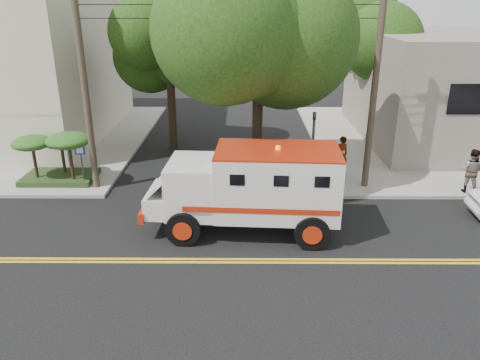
{
  "coord_description": "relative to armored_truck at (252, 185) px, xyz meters",
  "views": [
    {
      "loc": [
        0.87,
        -13.13,
        7.99
      ],
      "look_at": [
        0.77,
        3.11,
        1.6
      ],
      "focal_mm": 35.0,
      "sensor_mm": 36.0,
      "label": 1
    }
  ],
  "objects": [
    {
      "name": "utility_pole_left",
      "position": [
        -6.79,
        3.83,
        2.72
      ],
      "size": [
        0.28,
        0.28,
        9.0
      ],
      "primitive_type": "cylinder",
      "color": "#382D23",
      "rests_on": "ground"
    },
    {
      "name": "traffic_signal",
      "position": [
        2.61,
        3.43,
        0.45
      ],
      "size": [
        0.15,
        0.18,
        3.6
      ],
      "color": "#3F3F42",
      "rests_on": "ground"
    },
    {
      "name": "palm_planter",
      "position": [
        -8.63,
        4.46,
        -0.13
      ],
      "size": [
        3.52,
        2.63,
        2.36
      ],
      "color": "#1E3314",
      "rests_on": "sidewalk_nw"
    },
    {
      "name": "sidewalk_ne",
      "position": [
        12.31,
        11.33,
        -1.7
      ],
      "size": [
        17.0,
        17.0,
        0.15
      ],
      "primitive_type": "cube",
      "color": "gray",
      "rests_on": "ground"
    },
    {
      "name": "armored_truck",
      "position": [
        0.0,
        0.0,
        0.0
      ],
      "size": [
        6.99,
        3.11,
        3.12
      ],
      "rotation": [
        0.0,
        0.0,
        -0.06
      ],
      "color": "silver",
      "rests_on": "ground"
    },
    {
      "name": "tree_main",
      "position": [
        0.75,
        4.04,
        5.42
      ],
      "size": [
        6.08,
        5.7,
        9.85
      ],
      "color": "black",
      "rests_on": "ground"
    },
    {
      "name": "pedestrian_b",
      "position": [
        9.38,
        3.33,
        -0.67
      ],
      "size": [
        1.18,
        1.14,
        1.92
      ],
      "primitive_type": "imported",
      "rotation": [
        0.0,
        0.0,
        2.5
      ],
      "color": "gray",
      "rests_on": "sidewalk_ne"
    },
    {
      "name": "pedestrian_a",
      "position": [
        4.31,
        5.57,
        -0.71
      ],
      "size": [
        0.77,
        0.62,
        1.82
      ],
      "primitive_type": "imported",
      "rotation": [
        0.0,
        0.0,
        3.46
      ],
      "color": "gray",
      "rests_on": "sidewalk_ne"
    },
    {
      "name": "sidewalk_nw",
      "position": [
        -14.69,
        11.33,
        -1.7
      ],
      "size": [
        17.0,
        17.0,
        0.15
      ],
      "primitive_type": "cube",
      "color": "gray",
      "rests_on": "ground"
    },
    {
      "name": "ground",
      "position": [
        -1.19,
        -2.17,
        -1.78
      ],
      "size": [
        100.0,
        100.0,
        0.0
      ],
      "primitive_type": "plane",
      "color": "black",
      "rests_on": "ground"
    },
    {
      "name": "tree_left",
      "position": [
        -3.87,
        9.62,
        3.95
      ],
      "size": [
        4.48,
        4.2,
        7.7
      ],
      "color": "black",
      "rests_on": "ground"
    },
    {
      "name": "utility_pole_right",
      "position": [
        5.11,
        4.03,
        2.72
      ],
      "size": [
        0.28,
        0.28,
        9.0
      ],
      "primitive_type": "cylinder",
      "color": "#382D23",
      "rests_on": "ground"
    },
    {
      "name": "tree_right",
      "position": [
        7.66,
        13.6,
        4.32
      ],
      "size": [
        4.8,
        4.5,
        8.2
      ],
      "color": "black",
      "rests_on": "ground"
    },
    {
      "name": "accessibility_sign",
      "position": [
        -7.39,
        4.01,
        -0.41
      ],
      "size": [
        0.45,
        0.1,
        2.02
      ],
      "color": "#3F3F42",
      "rests_on": "ground"
    }
  ]
}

